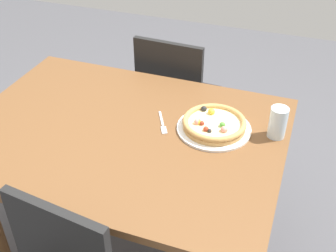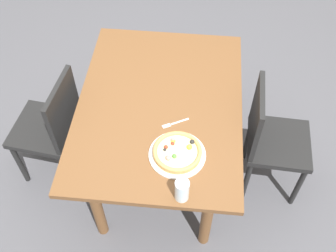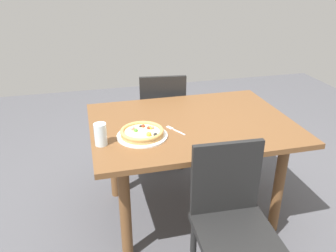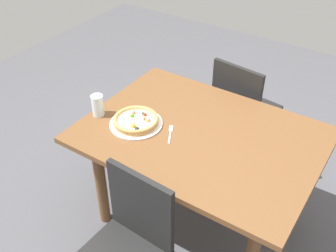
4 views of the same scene
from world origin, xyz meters
TOP-DOWN VIEW (x-y plane):
  - ground_plane at (0.00, 0.00)m, footprint 6.00×6.00m
  - dining_table at (0.00, 0.00)m, footprint 1.34×0.99m
  - chair_near at (0.00, -0.71)m, footprint 0.42×0.42m
  - chair_far at (-0.04, 0.71)m, footprint 0.45×0.45m
  - plate at (-0.36, -0.14)m, footprint 0.31×0.31m
  - pizza at (-0.36, -0.14)m, footprint 0.27×0.27m
  - fork at (-0.15, -0.10)m, footprint 0.09×0.15m
  - drinking_glass at (-0.61, -0.18)m, footprint 0.07×0.07m

SIDE VIEW (x-z plane):
  - ground_plane at x=0.00m, z-range 0.00..0.00m
  - chair_near at x=0.00m, z-range 0.05..0.93m
  - chair_far at x=-0.04m, z-range 0.05..0.93m
  - dining_table at x=0.00m, z-range 0.27..1.01m
  - fork at x=-0.15m, z-range 0.74..0.74m
  - plate at x=-0.36m, z-range 0.74..0.75m
  - pizza at x=-0.36m, z-range 0.75..0.80m
  - drinking_glass at x=-0.61m, z-range 0.74..0.87m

